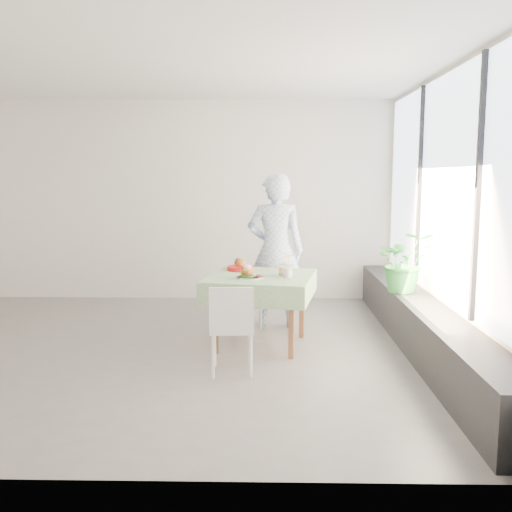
{
  "coord_description": "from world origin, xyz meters",
  "views": [
    {
      "loc": [
        1.24,
        -5.59,
        1.77
      ],
      "look_at": [
        1.12,
        0.25,
        0.94
      ],
      "focal_mm": 40.0,
      "sensor_mm": 36.0,
      "label": 1
    }
  ],
  "objects_px": {
    "cafe_table": "(261,302)",
    "diner": "(276,251)",
    "chair_far": "(277,304)",
    "main_dish": "(248,274)",
    "potted_plant": "(404,262)",
    "juice_cup_orange": "(283,270)",
    "chair_near": "(232,346)"
  },
  "relations": [
    {
      "from": "chair_near",
      "to": "juice_cup_orange",
      "type": "bearing_deg",
      "value": 60.37
    },
    {
      "from": "main_dish",
      "to": "juice_cup_orange",
      "type": "xyz_separation_m",
      "value": [
        0.34,
        0.15,
        0.01
      ]
    },
    {
      "from": "chair_near",
      "to": "diner",
      "type": "xyz_separation_m",
      "value": [
        0.41,
        1.6,
        0.65
      ]
    },
    {
      "from": "chair_far",
      "to": "juice_cup_orange",
      "type": "relative_size",
      "value": 3.46
    },
    {
      "from": "cafe_table",
      "to": "diner",
      "type": "xyz_separation_m",
      "value": [
        0.16,
        0.74,
        0.44
      ]
    },
    {
      "from": "chair_near",
      "to": "chair_far",
      "type": "bearing_deg",
      "value": 75.07
    },
    {
      "from": "diner",
      "to": "chair_far",
      "type": "bearing_deg",
      "value": -129.36
    },
    {
      "from": "main_dish",
      "to": "diner",
      "type": "bearing_deg",
      "value": 72.8
    },
    {
      "from": "main_dish",
      "to": "potted_plant",
      "type": "xyz_separation_m",
      "value": [
        1.68,
        0.52,
        0.05
      ]
    },
    {
      "from": "cafe_table",
      "to": "potted_plant",
      "type": "height_order",
      "value": "potted_plant"
    },
    {
      "from": "cafe_table",
      "to": "juice_cup_orange",
      "type": "relative_size",
      "value": 5.02
    },
    {
      "from": "chair_far",
      "to": "chair_near",
      "type": "bearing_deg",
      "value": -104.93
    },
    {
      "from": "cafe_table",
      "to": "potted_plant",
      "type": "bearing_deg",
      "value": 12.47
    },
    {
      "from": "main_dish",
      "to": "chair_near",
      "type": "bearing_deg",
      "value": -100.52
    },
    {
      "from": "chair_far",
      "to": "potted_plant",
      "type": "height_order",
      "value": "potted_plant"
    },
    {
      "from": "cafe_table",
      "to": "main_dish",
      "type": "xyz_separation_m",
      "value": [
        -0.12,
        -0.17,
        0.33
      ]
    },
    {
      "from": "chair_far",
      "to": "chair_near",
      "type": "height_order",
      "value": "chair_far"
    },
    {
      "from": "cafe_table",
      "to": "juice_cup_orange",
      "type": "distance_m",
      "value": 0.41
    },
    {
      "from": "diner",
      "to": "potted_plant",
      "type": "relative_size",
      "value": 2.68
    },
    {
      "from": "diner",
      "to": "juice_cup_orange",
      "type": "bearing_deg",
      "value": 97.1
    },
    {
      "from": "cafe_table",
      "to": "chair_far",
      "type": "distance_m",
      "value": 0.81
    },
    {
      "from": "chair_far",
      "to": "juice_cup_orange",
      "type": "xyz_separation_m",
      "value": [
        0.04,
        -0.79,
        0.54
      ]
    },
    {
      "from": "main_dish",
      "to": "juice_cup_orange",
      "type": "distance_m",
      "value": 0.38
    },
    {
      "from": "main_dish",
      "to": "potted_plant",
      "type": "distance_m",
      "value": 1.75
    },
    {
      "from": "cafe_table",
      "to": "juice_cup_orange",
      "type": "height_order",
      "value": "juice_cup_orange"
    },
    {
      "from": "chair_far",
      "to": "main_dish",
      "type": "distance_m",
      "value": 1.12
    },
    {
      "from": "cafe_table",
      "to": "potted_plant",
      "type": "relative_size",
      "value": 1.82
    },
    {
      "from": "diner",
      "to": "juice_cup_orange",
      "type": "distance_m",
      "value": 0.78
    },
    {
      "from": "cafe_table",
      "to": "diner",
      "type": "distance_m",
      "value": 0.88
    },
    {
      "from": "chair_near",
      "to": "juice_cup_orange",
      "type": "relative_size",
      "value": 3.35
    },
    {
      "from": "chair_far",
      "to": "diner",
      "type": "distance_m",
      "value": 0.64
    },
    {
      "from": "main_dish",
      "to": "juice_cup_orange",
      "type": "height_order",
      "value": "juice_cup_orange"
    }
  ]
}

